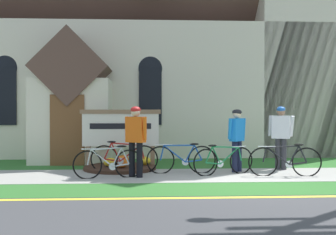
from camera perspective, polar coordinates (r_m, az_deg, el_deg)
The scene contains 18 objects.
ground at distance 13.15m, azimuth 8.00°, elevation -6.17°, with size 140.00×140.00×0.00m, color #3D3D3F.
sidewalk_slab at distance 10.53m, azimuth -2.22°, elevation -7.91°, with size 32.00×2.23×0.01m, color #99968E.
grass_verge at distance 8.71m, azimuth -2.04°, elevation -9.76°, with size 32.00×1.46×0.01m, color #2D6628.
church_lawn at distance 12.89m, azimuth -2.37°, elevation -6.29°, with size 24.00×2.54×0.01m, color #2D6628.
curb_paint_stripe at distance 7.85m, azimuth -1.93°, elevation -10.96°, with size 28.00×0.16×0.01m, color yellow.
church_building at distance 19.17m, azimuth -1.46°, elevation 10.00°, with size 14.20×12.17×12.95m.
church_sign at distance 11.88m, azimuth -6.48°, elevation -1.62°, with size 2.27×0.14×1.66m.
flower_bed at distance 11.64m, azimuth -6.42°, elevation -6.64°, with size 1.98×1.98×0.34m.
bicycle_silver at distance 10.84m, azimuth 1.86°, elevation -5.66°, with size 1.81×0.08×0.80m.
bicycle_yellow at distance 10.75m, azimuth 15.69°, elevation -5.73°, with size 1.79×0.23×0.83m.
bicycle_orange at distance 10.17m, azimuth -8.08°, elevation -6.18°, with size 1.68×0.29×0.81m.
bicycle_white at distance 10.71m, azimuth 7.59°, elevation -5.83°, with size 1.64×0.68×0.80m.
bicycle_blue at distance 11.07m, azimuth -6.05°, elevation -5.51°, with size 1.78×0.19×0.85m.
cyclist_in_red_jersey at distance 11.16m, azimuth 9.38°, elevation -2.43°, with size 0.53×0.56×1.66m.
cyclist_in_white_jersey at distance 10.17m, azimuth -4.43°, elevation -2.47°, with size 0.53×0.61×1.73m.
cyclist_in_blue_jersey at distance 11.86m, azimuth 15.14°, elevation -1.97°, with size 0.59×0.52×1.74m.
roadside_conifer at distance 20.27m, azimuth 15.74°, elevation 8.46°, with size 4.40×4.40×6.67m.
distant_hill at distance 69.68m, azimuth 5.10°, elevation -0.45°, with size 96.79×45.68×21.81m, color #847A5B.
Camera 1 is at (-2.50, -8.81, 1.61)m, focal length 44.68 mm.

